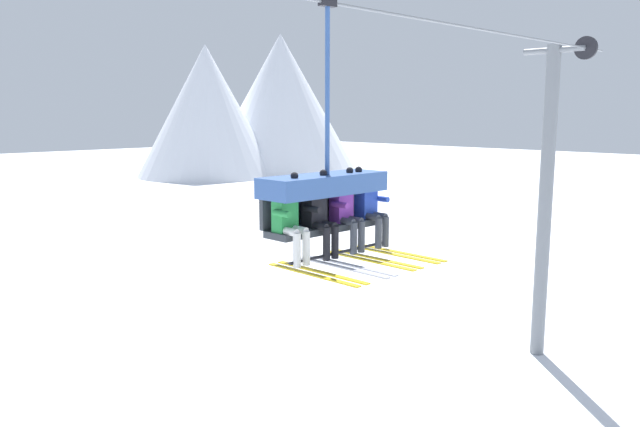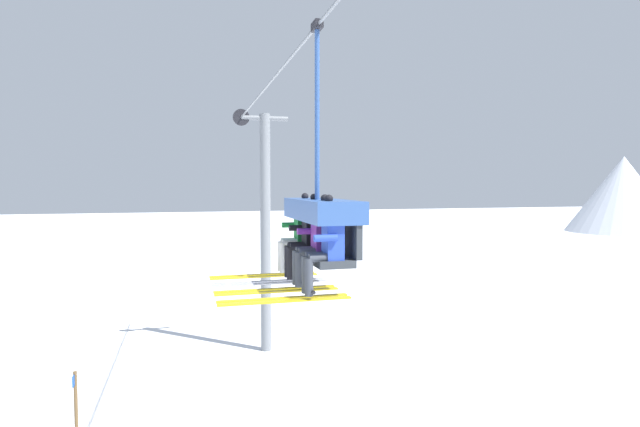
{
  "view_description": "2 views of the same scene",
  "coord_description": "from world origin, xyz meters",
  "px_view_note": "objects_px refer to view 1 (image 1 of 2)",
  "views": [
    {
      "loc": [
        -4.97,
        -7.32,
        6.49
      ],
      "look_at": [
        1.55,
        -0.77,
        5.0
      ],
      "focal_mm": 35.0,
      "sensor_mm": 36.0,
      "label": 1
    },
    {
      "loc": [
        8.68,
        -2.65,
        5.79
      ],
      "look_at": [
        1.59,
        -0.74,
        5.37
      ],
      "focal_mm": 28.0,
      "sensor_mm": 36.0,
      "label": 2
    }
  ],
  "objects_px": {
    "skier_blue": "(372,207)",
    "skier_green": "(291,220)",
    "skier_purple": "(347,211)",
    "skier_black": "(320,215)",
    "lift_tower_far": "(546,196)",
    "chairlift_chair": "(324,192)"
  },
  "relations": [
    {
      "from": "skier_blue",
      "to": "skier_green",
      "type": "bearing_deg",
      "value": 180.0
    },
    {
      "from": "skier_purple",
      "to": "skier_blue",
      "type": "distance_m",
      "value": 0.57
    },
    {
      "from": "skier_black",
      "to": "skier_purple",
      "type": "relative_size",
      "value": 1.0
    },
    {
      "from": "lift_tower_far",
      "to": "skier_purple",
      "type": "relative_size",
      "value": 4.91
    },
    {
      "from": "lift_tower_far",
      "to": "skier_purple",
      "type": "height_order",
      "value": "lift_tower_far"
    },
    {
      "from": "chairlift_chair",
      "to": "skier_blue",
      "type": "distance_m",
      "value": 0.94
    },
    {
      "from": "chairlift_chair",
      "to": "skier_blue",
      "type": "relative_size",
      "value": 2.17
    },
    {
      "from": "skier_black",
      "to": "skier_blue",
      "type": "bearing_deg",
      "value": 0.0
    },
    {
      "from": "skier_green",
      "to": "skier_purple",
      "type": "relative_size",
      "value": 1.0
    },
    {
      "from": "skier_blue",
      "to": "skier_black",
      "type": "bearing_deg",
      "value": 180.0
    },
    {
      "from": "lift_tower_far",
      "to": "skier_green",
      "type": "relative_size",
      "value": 4.91
    },
    {
      "from": "skier_purple",
      "to": "skier_black",
      "type": "bearing_deg",
      "value": 180.0
    },
    {
      "from": "lift_tower_far",
      "to": "chairlift_chair",
      "type": "relative_size",
      "value": 2.26
    },
    {
      "from": "lift_tower_far",
      "to": "skier_blue",
      "type": "height_order",
      "value": "lift_tower_far"
    },
    {
      "from": "chairlift_chair",
      "to": "skier_purple",
      "type": "distance_m",
      "value": 0.47
    },
    {
      "from": "lift_tower_far",
      "to": "skier_green",
      "type": "height_order",
      "value": "lift_tower_far"
    },
    {
      "from": "lift_tower_far",
      "to": "skier_green",
      "type": "xyz_separation_m",
      "value": [
        -9.88,
        -0.92,
        0.67
      ]
    },
    {
      "from": "lift_tower_far",
      "to": "chairlift_chair",
      "type": "distance_m",
      "value": 9.09
    },
    {
      "from": "chairlift_chair",
      "to": "skier_green",
      "type": "bearing_deg",
      "value": -166.17
    },
    {
      "from": "chairlift_chair",
      "to": "skier_green",
      "type": "height_order",
      "value": "chairlift_chair"
    },
    {
      "from": "chairlift_chair",
      "to": "skier_purple",
      "type": "relative_size",
      "value": 2.17
    },
    {
      "from": "chairlift_chair",
      "to": "skier_blue",
      "type": "height_order",
      "value": "chairlift_chair"
    }
  ]
}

